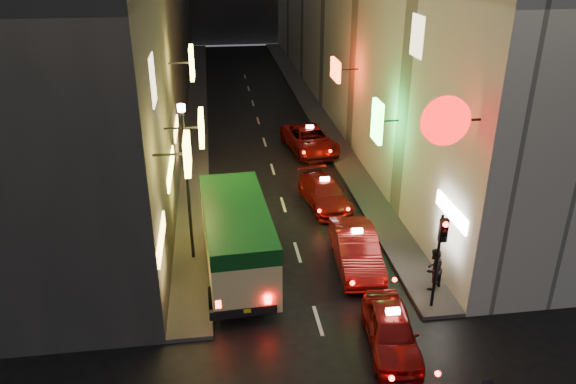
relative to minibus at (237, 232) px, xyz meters
name	(u,v)px	position (x,y,z in m)	size (l,w,h in m)	color
sidewalk_left	(197,110)	(-1.76, 22.21, -1.70)	(1.50, 52.00, 0.15)	#464341
sidewalk_right	(311,105)	(6.74, 22.21, -1.70)	(1.50, 52.00, 0.15)	#464341
minibus	(237,232)	(0.00, 0.00, 0.00)	(2.62, 6.64, 2.81)	beige
taxi_near	(391,328)	(4.48, -4.89, -1.03)	(2.43, 4.87, 1.66)	maroon
taxi_second	(356,247)	(4.57, -0.09, -0.92)	(2.54, 5.49, 1.87)	maroon
taxi_third	(324,191)	(4.43, 5.43, -1.04)	(2.45, 4.82, 1.64)	maroon
taxi_far	(310,138)	(4.99, 12.73, -0.93)	(2.98, 5.58, 1.86)	maroon
pedestrian_sidewalk	(434,267)	(6.88, -2.17, -0.72)	(0.68, 0.43, 1.81)	black
traffic_light	(441,243)	(6.49, -3.32, 0.91)	(0.26, 0.43, 3.50)	black
lamp_post	(187,174)	(-1.71, 1.21, 1.95)	(0.28, 0.28, 6.22)	black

